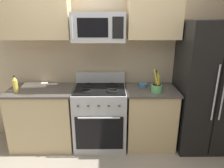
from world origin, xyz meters
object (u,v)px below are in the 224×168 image
range_oven (100,116)px  microwave (99,27)px  bottle_oil (15,84)px  utensil_crock (157,87)px  bottle_vinegar (158,80)px  cutting_board (35,85)px  prep_bowl (143,85)px  refrigerator (206,87)px

range_oven → microwave: (-0.00, 0.03, 1.31)m
range_oven → bottle_oil: size_ratio=4.61×
range_oven → utensil_crock: 0.96m
range_oven → bottle_vinegar: size_ratio=5.52×
cutting_board → bottle_oil: 0.35m
microwave → cutting_board: microwave is taller
bottle_vinegar → bottle_oil: size_ratio=0.83×
bottle_oil → prep_bowl: (1.82, 0.21, -0.08)m
range_oven → prep_bowl: size_ratio=8.16×
range_oven → bottle_vinegar: 1.04m
range_oven → cutting_board: size_ratio=3.02×
range_oven → refrigerator: size_ratio=0.58×
range_oven → bottle_vinegar: bearing=10.6°
refrigerator → utensil_crock: size_ratio=5.74×
bottle_vinegar → bottle_oil: bottle_oil is taller
utensil_crock → bottle_vinegar: 0.31m
cutting_board → prep_bowl: (1.66, -0.07, 0.02)m
cutting_board → bottle_vinegar: (1.89, -0.02, 0.08)m
range_oven → bottle_oil: 1.30m
microwave → range_oven: bearing=-89.9°
utensil_crock → bottle_oil: utensil_crock is taller
refrigerator → bottle_vinegar: refrigerator is taller
refrigerator → bottle_oil: bearing=-178.2°
refrigerator → microwave: bearing=178.4°
prep_bowl → range_oven: bearing=-170.3°
range_oven → prep_bowl: (0.65, 0.11, 0.46)m
refrigerator → prep_bowl: 0.91m
microwave → bottle_oil: 1.41m
microwave → cutting_board: (-1.01, 0.16, -0.87)m
cutting_board → bottle_oil: (-0.17, -0.29, 0.10)m
range_oven → utensil_crock: (0.80, -0.13, 0.51)m
cutting_board → bottle_vinegar: size_ratio=1.83×
microwave → bottle_vinegar: microwave is taller
range_oven → cutting_board: range_oven is taller
refrigerator → prep_bowl: bearing=171.9°
refrigerator → utensil_crock: (-0.75, -0.12, 0.04)m
utensil_crock → bottle_oil: 1.97m
refrigerator → prep_bowl: (-0.90, 0.13, -0.00)m
bottle_oil → range_oven: bearing=5.0°
refrigerator → microwave: size_ratio=2.68×
refrigerator → cutting_board: refrigerator is taller
bottle_vinegar → cutting_board: bearing=179.4°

